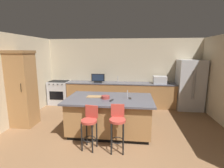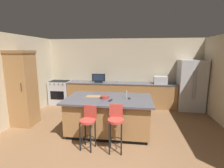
% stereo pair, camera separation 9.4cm
% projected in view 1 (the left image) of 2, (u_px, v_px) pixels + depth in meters
% --- Properties ---
extents(wall_back, '(6.51, 0.12, 2.61)m').
position_uv_depth(wall_back, '(122.00, 72.00, 6.85)').
color(wall_back, beige).
rests_on(wall_back, ground_plane).
extents(wall_left, '(0.12, 4.97, 2.61)m').
position_uv_depth(wall_left, '(14.00, 79.00, 4.97)').
color(wall_left, beige).
rests_on(wall_left, ground_plane).
extents(counter_back, '(4.18, 0.62, 0.93)m').
position_uv_depth(counter_back, '(120.00, 94.00, 6.64)').
color(counter_back, '#9E7042').
rests_on(counter_back, ground_plane).
extents(kitchen_island, '(2.21, 1.33, 0.94)m').
position_uv_depth(kitchen_island, '(109.00, 115.00, 4.45)').
color(kitchen_island, black).
rests_on(kitchen_island, ground_plane).
extents(refrigerator, '(0.90, 0.78, 1.83)m').
position_uv_depth(refrigerator, '(190.00, 85.00, 6.20)').
color(refrigerator, '#B7BABF').
rests_on(refrigerator, ground_plane).
extents(range_oven, '(0.79, 0.63, 0.95)m').
position_uv_depth(range_oven, '(59.00, 92.00, 6.93)').
color(range_oven, '#B7BABF').
rests_on(range_oven, ground_plane).
extents(cabinet_tower, '(0.67, 0.62, 2.15)m').
position_uv_depth(cabinet_tower, '(22.00, 88.00, 4.78)').
color(cabinet_tower, '#9E7042').
rests_on(cabinet_tower, ground_plane).
extents(microwave, '(0.48, 0.36, 0.28)m').
position_uv_depth(microwave, '(160.00, 80.00, 6.36)').
color(microwave, '#B7BABF').
rests_on(microwave, counter_back).
extents(tv_monitor, '(0.51, 0.16, 0.34)m').
position_uv_depth(tv_monitor, '(98.00, 79.00, 6.58)').
color(tv_monitor, black).
rests_on(tv_monitor, counter_back).
extents(sink_faucet_back, '(0.02, 0.02, 0.24)m').
position_uv_depth(sink_faucet_back, '(118.00, 79.00, 6.65)').
color(sink_faucet_back, '#B2B2B7').
rests_on(sink_faucet_back, counter_back).
extents(sink_faucet_island, '(0.02, 0.02, 0.22)m').
position_uv_depth(sink_faucet_island, '(127.00, 94.00, 4.29)').
color(sink_faucet_island, '#B2B2B7').
rests_on(sink_faucet_island, kitchen_island).
extents(bar_stool_left, '(0.34, 0.36, 0.96)m').
position_uv_depth(bar_stool_left, '(90.00, 124.00, 3.67)').
color(bar_stool_left, '#B23D33').
rests_on(bar_stool_left, ground_plane).
extents(bar_stool_right, '(0.34, 0.35, 1.01)m').
position_uv_depth(bar_stool_right, '(117.00, 124.00, 3.57)').
color(bar_stool_right, '#B23D33').
rests_on(bar_stool_right, ground_plane).
extents(fruit_bowl, '(0.21, 0.21, 0.08)m').
position_uv_depth(fruit_bowl, '(106.00, 97.00, 4.31)').
color(fruit_bowl, '#993833').
rests_on(fruit_bowl, kitchen_island).
extents(cell_phone, '(0.08, 0.15, 0.01)m').
position_uv_depth(cell_phone, '(130.00, 98.00, 4.32)').
color(cell_phone, black).
rests_on(cell_phone, kitchen_island).
extents(tv_remote, '(0.09, 0.18, 0.02)m').
position_uv_depth(tv_remote, '(111.00, 100.00, 4.13)').
color(tv_remote, black).
rests_on(tv_remote, kitchen_island).
extents(cutting_board, '(0.40, 0.25, 0.02)m').
position_uv_depth(cutting_board, '(95.00, 97.00, 4.48)').
color(cutting_board, '#A87F51').
rests_on(cutting_board, kitchen_island).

